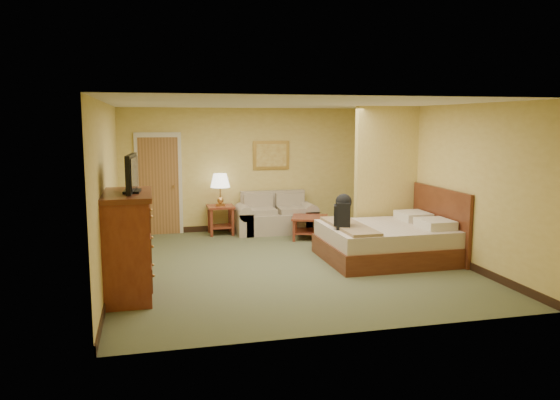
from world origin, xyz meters
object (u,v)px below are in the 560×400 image
object	(u,v)px
coffee_table	(310,223)
bed	(392,240)
dresser	(127,244)
loveseat	(276,219)

from	to	relation	value
coffee_table	bed	distance (m)	2.08
bed	dresser	bearing A→B (deg)	-167.26
coffee_table	dresser	xyz separation A→B (m)	(-3.41, -2.86, 0.39)
coffee_table	dresser	world-z (taller)	dresser
loveseat	dresser	bearing A→B (deg)	-128.49
bed	coffee_table	bearing A→B (deg)	114.88
loveseat	bed	world-z (taller)	bed
coffee_table	bed	world-z (taller)	bed
coffee_table	dresser	size ratio (longest dim) A/B	0.63
loveseat	coffee_table	world-z (taller)	loveseat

